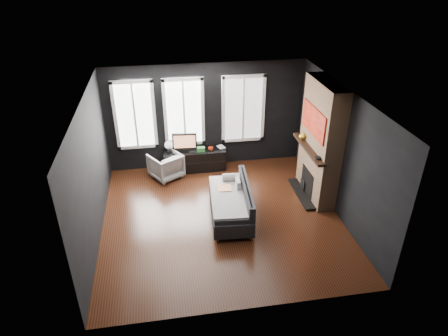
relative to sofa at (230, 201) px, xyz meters
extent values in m
plane|color=black|center=(-0.19, -0.04, -0.39)|extent=(5.00, 5.00, 0.00)
plane|color=white|center=(-0.19, -0.04, 2.31)|extent=(5.00, 5.00, 0.00)
cube|color=black|center=(-0.19, 2.46, 0.96)|extent=(5.00, 0.02, 2.70)
cube|color=black|center=(-2.69, -0.04, 0.96)|extent=(0.02, 5.00, 2.70)
cube|color=black|center=(2.31, -0.04, 0.96)|extent=(0.02, 5.00, 2.70)
cube|color=gray|center=(0.22, 0.31, 0.17)|extent=(0.10, 0.33, 0.33)
imported|color=silver|center=(-1.29, 1.91, -0.03)|extent=(0.93, 0.91, 0.71)
imported|color=red|center=(-0.12, 2.13, 0.22)|extent=(0.15, 0.13, 0.13)
imported|color=#C6B29C|center=(0.08, 2.24, 0.27)|extent=(0.17, 0.07, 0.23)
cube|color=#2E782E|center=(-0.38, 2.13, 0.22)|extent=(0.22, 0.15, 0.11)
imported|color=orange|center=(1.86, 1.01, 0.93)|extent=(0.22, 0.22, 0.17)
cylinder|color=black|center=(1.86, 0.01, 0.87)|extent=(0.16, 0.16, 0.04)
camera|label=1|loc=(-1.27, -6.92, 4.71)|focal=32.00mm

